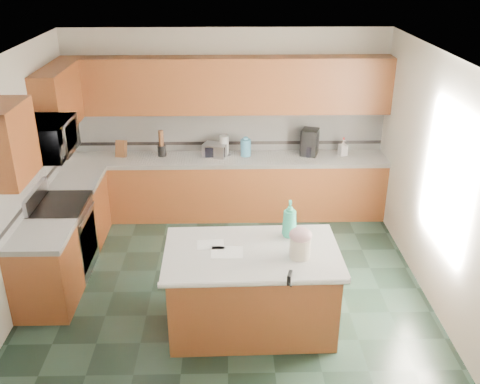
{
  "coord_description": "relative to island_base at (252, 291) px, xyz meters",
  "views": [
    {
      "loc": [
        0.03,
        -5.25,
        3.68
      ],
      "look_at": [
        0.15,
        0.35,
        1.12
      ],
      "focal_mm": 40.0,
      "sensor_mm": 36.0,
      "label": 1
    }
  ],
  "objects": [
    {
      "name": "knife_block",
      "position": [
        -1.78,
        2.68,
        0.61
      ],
      "size": [
        0.17,
        0.21,
        0.27
      ],
      "primitive_type": "cube",
      "rotation": [
        -0.31,
        0.0,
        -0.18
      ],
      "color": "#472814",
      "rests_on": "back_countertop"
    },
    {
      "name": "paper_sheet_a",
      "position": [
        -0.25,
        -0.03,
        0.49
      ],
      "size": [
        0.32,
        0.24,
        0.0
      ],
      "primitive_type": "cube",
      "rotation": [
        0.0,
        0.0,
        -0.02
      ],
      "color": "white",
      "rests_on": "island_top"
    },
    {
      "name": "island_top",
      "position": [
        0.0,
        0.0,
        0.46
      ],
      "size": [
        1.78,
        1.08,
        0.06
      ],
      "primitive_type": "cube",
      "rotation": [
        0.0,
        0.0,
        0.02
      ],
      "color": "silver",
      "rests_on": "island_base"
    },
    {
      "name": "toaster_oven",
      "position": [
        -0.43,
        2.68,
        0.58
      ],
      "size": [
        0.38,
        0.32,
        0.19
      ],
      "primitive_type": "cube",
      "rotation": [
        0.0,
        0.0,
        -0.34
      ],
      "color": "#B7B7BC",
      "rests_on": "back_countertop"
    },
    {
      "name": "water_jug_neck",
      "position": [
        0.02,
        2.69,
        0.75
      ],
      "size": [
        0.07,
        0.07,
        0.04
      ],
      "primitive_type": "cylinder",
      "color": "teal",
      "rests_on": "water_jug"
    },
    {
      "name": "left_counter_rear",
      "position": [
        -2.25,
        1.92,
        0.46
      ],
      "size": [
        0.64,
        0.82,
        0.06
      ],
      "primitive_type": "cube",
      "color": "silver",
      "rests_on": "left_base_cab_rear"
    },
    {
      "name": "wall_right",
      "position": [
        2.07,
        0.63,
        0.92
      ],
      "size": [
        0.04,
        4.6,
        2.7
      ],
      "primitive_type": "cube",
      "color": "white",
      "rests_on": "ground"
    },
    {
      "name": "toaster_oven_door",
      "position": [
        -0.43,
        2.58,
        0.58
      ],
      "size": [
        0.29,
        0.01,
        0.15
      ],
      "primitive_type": "cube",
      "color": "black",
      "rests_on": "toaster_oven"
    },
    {
      "name": "paper_towel",
      "position": [
        -0.29,
        2.73,
        0.64
      ],
      "size": [
        0.13,
        0.13,
        0.3
      ],
      "primitive_type": "cylinder",
      "color": "white",
      "rests_on": "back_countertop"
    },
    {
      "name": "clamp_handle",
      "position": [
        0.32,
        -0.57,
        0.48
      ],
      "size": [
        0.02,
        0.08,
        0.02
      ],
      "primitive_type": "cylinder",
      "rotation": [
        1.57,
        0.0,
        0.0
      ],
      "color": "black",
      "rests_on": "island_top"
    },
    {
      "name": "left_accent_band",
      "position": [
        -2.53,
        1.18,
        0.61
      ],
      "size": [
        0.01,
        2.3,
        0.05
      ],
      "primitive_type": "cube",
      "color": "black",
      "rests_on": "wall_left"
    },
    {
      "name": "back_upper_cab",
      "position": [
        -0.25,
        2.77,
        1.51
      ],
      "size": [
        4.6,
        0.33,
        0.78
      ],
      "primitive_type": "cube",
      "color": "#5A2910",
      "rests_on": "wall_back"
    },
    {
      "name": "island_base",
      "position": [
        0.0,
        0.0,
        0.0
      ],
      "size": [
        1.68,
        0.98,
        0.86
      ],
      "primitive_type": "cube",
      "rotation": [
        0.0,
        0.0,
        0.02
      ],
      "color": "#5A2910",
      "rests_on": "ground"
    },
    {
      "name": "island_bullnose",
      "position": [
        0.0,
        -0.52,
        0.46
      ],
      "size": [
        1.76,
        0.09,
        0.06
      ],
      "primitive_type": "cylinder",
      "rotation": [
        0.0,
        1.57,
        0.02
      ],
      "color": "silver",
      "rests_on": "island_base"
    },
    {
      "name": "soap_bottle_back",
      "position": [
        1.44,
        2.68,
        0.61
      ],
      "size": [
        0.14,
        0.14,
        0.24
      ],
      "primitive_type": "imported",
      "rotation": [
        0.0,
        0.0,
        0.32
      ],
      "color": "white",
      "rests_on": "back_countertop"
    },
    {
      "name": "treat_jar",
      "position": [
        0.46,
        -0.13,
        0.6
      ],
      "size": [
        0.27,
        0.27,
        0.21
      ],
      "primitive_type": "cylinder",
      "rotation": [
        0.0,
        0.0,
        -0.42
      ],
      "color": "beige",
      "rests_on": "island_top"
    },
    {
      "name": "range_oven_door",
      "position": [
        -1.96,
        1.13,
        -0.03
      ],
      "size": [
        0.02,
        0.68,
        0.55
      ],
      "primitive_type": "cube",
      "color": "black",
      "rests_on": "range_body"
    },
    {
      "name": "wall_left",
      "position": [
        -2.57,
        0.63,
        0.92
      ],
      "size": [
        0.04,
        4.6,
        2.7
      ],
      "primitive_type": "cube",
      "color": "white",
      "rests_on": "ground"
    },
    {
      "name": "paper_towel_base",
      "position": [
        -0.29,
        2.73,
        0.5
      ],
      "size": [
        0.2,
        0.2,
        0.01
      ],
      "primitive_type": "cylinder",
      "color": "#B7B7BC",
      "rests_on": "back_countertop"
    },
    {
      "name": "window_light_proxy",
      "position": [
        2.04,
        0.43,
        1.07
      ],
      "size": [
        0.02,
        1.4,
        1.1
      ],
      "primitive_type": "cube",
      "color": "white",
      "rests_on": "wall_right"
    },
    {
      "name": "treat_jar_knob",
      "position": [
        0.46,
        -0.13,
        0.78
      ],
      "size": [
        0.07,
        0.03,
        0.03
      ],
      "primitive_type": "cylinder",
      "rotation": [
        0.0,
        1.57,
        0.0
      ],
      "color": "tan",
      "rests_on": "treat_jar_lid"
    },
    {
      "name": "left_backsplash",
      "position": [
        -2.54,
        1.18,
        0.81
      ],
      "size": [
        0.02,
        2.3,
        0.63
      ],
      "primitive_type": "cube",
      "color": "silver",
      "rests_on": "wall_left"
    },
    {
      "name": "floor",
      "position": [
        -0.25,
        0.63,
        -0.43
      ],
      "size": [
        4.6,
        4.6,
        0.0
      ],
      "primitive_type": "plane",
      "color": "black",
      "rests_on": "ground"
    },
    {
      "name": "coffee_maker",
      "position": [
        0.95,
        2.71,
        0.68
      ],
      "size": [
        0.3,
        0.31,
        0.39
      ],
      "primitive_type": "cube",
      "rotation": [
        0.0,
        0.0,
        -0.35
      ],
      "color": "black",
      "rests_on": "back_countertop"
    },
    {
      "name": "utensil_bundle",
      "position": [
        -1.2,
        2.71,
        0.76
      ],
      "size": [
        0.07,
        0.07,
        0.23
      ],
      "primitive_type": "cylinder",
      "color": "#472814",
      "rests_on": "utensil_crock"
    },
    {
      "name": "coffee_carafe",
      "position": [
        0.95,
        2.65,
        0.57
      ],
      "size": [
        0.16,
        0.16,
        0.16
      ],
      "primitive_type": "cylinder",
      "color": "black",
      "rests_on": "back_countertop"
    },
    {
      "name": "water_jug",
      "position": [
        0.02,
        2.69,
        0.61
      ],
      "size": [
        0.15,
        0.15,
        0.25
      ],
      "primitive_type": "cylinder",
      "color": "teal",
      "rests_on": "back_countertop"
    },
    {
      "name": "soap_back_cap",
      "position": [
        1.44,
        2.68,
        0.74
      ],
      "size": [
        0.02,
        0.02,
        0.03
      ],
      "primitive_type": "cylinder",
      "color": "red",
      "rests_on": "soap_bottle_back"
    },
    {
      "name": "soap_bottle_island",
      "position": [
        0.4,
        0.3,
        0.69
      ],
      "size": [
        0.16,
        0.17,
        0.4
      ],
      "primitive_type": "imported",
      "rotation": [
        0.0,
        0.0,
        -0.06
      ],
      "color": "teal",
      "rests_on": "island_top"
    },
    {
      "name": "utensil_crock",
      "position": [
        -1.2,
        2.71,
        0.57
      ],
      "size": [
        0.12,
        0.12,
        0.16
      ],
      "primitive_type": "cylinder",
      "color": "black",
      "rests_on": "back_countertop"
    },
    {
      "name": "range_backguard",
      "position": [
        -2.51,
        1.13,
        0.59
      ],
      "size": [
        0.06,
        0.76,
        0.18
      ],
      "primitive_type": "cube",
      "color": "#B7B7BC",
      "rests_on": "range_body"
    },
    {
      "name": "back_countertop",
      "position": [
        -0.25,
        2.63,
        0.46
      ],
      "size": [
        4.6,
        0.64,
        0.06
      ],
      "primitive_type": "cube",
      "color": "silver",
      "rests_on": "back_base_cab"
    },
    {
      "name": "wall_back",
      "position": [
        -0.25,
        2.95,
        0.92
      ],
      "size": [
        4.6,
        0.04,
        2.7
      ],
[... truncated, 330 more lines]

